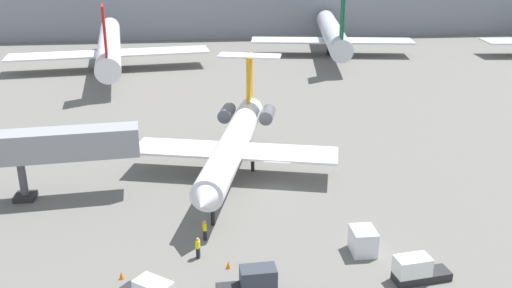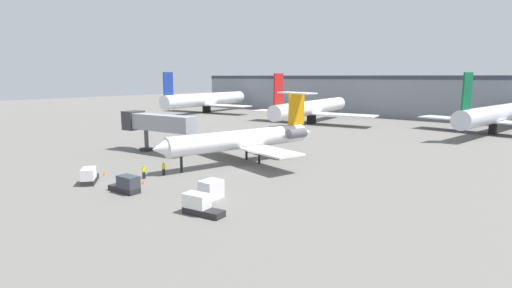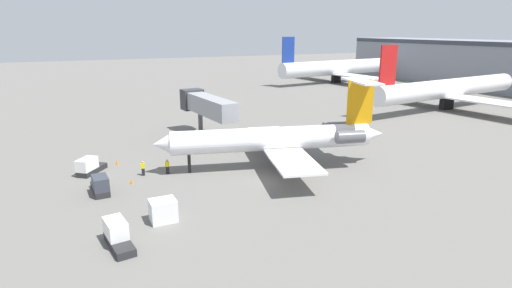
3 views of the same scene
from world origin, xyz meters
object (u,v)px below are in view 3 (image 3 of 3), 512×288
at_px(jet_bridge, 205,105).
at_px(parked_airliner_west_end, 336,68).
at_px(baggage_tug_spare, 89,167).
at_px(traffic_cone_mid, 117,162).
at_px(cargo_container_uld, 163,211).
at_px(baggage_tug_lead, 100,186).
at_px(baggage_tug_trailing, 117,235).
at_px(parked_airliner_west_mid, 448,89).
at_px(regional_jet, 280,138).
at_px(ground_crew_loader, 143,168).
at_px(traffic_cone_near, 131,181).
at_px(ground_crew_marshaller, 167,167).

height_order(jet_bridge, parked_airliner_west_end, parked_airliner_west_end).
xyz_separation_m(baggage_tug_spare, traffic_cone_mid, (-2.22, 3.20, -0.56)).
bearing_deg(parked_airliner_west_end, cargo_container_uld, -43.29).
bearing_deg(baggage_tug_lead, cargo_container_uld, 26.55).
height_order(baggage_tug_trailing, parked_airliner_west_mid, parked_airliner_west_mid).
distance_m(regional_jet, parked_airliner_west_mid, 51.31).
bearing_deg(traffic_cone_mid, baggage_tug_spare, -55.26).
bearing_deg(parked_airliner_west_end, ground_crew_loader, -48.43).
relative_size(regional_jet, traffic_cone_near, 49.30).
bearing_deg(ground_crew_loader, parked_airliner_west_mid, 103.22).
xyz_separation_m(baggage_tug_trailing, cargo_container_uld, (-2.64, 4.04, 0.12)).
relative_size(traffic_cone_mid, parked_airliner_west_end, 0.01).
bearing_deg(ground_crew_loader, ground_crew_marshaller, 78.31).
bearing_deg(traffic_cone_mid, ground_crew_marshaller, 39.45).
bearing_deg(baggage_tug_lead, baggage_tug_spare, -174.50).
bearing_deg(ground_crew_loader, baggage_tug_trailing, -16.64).
xyz_separation_m(baggage_tug_spare, parked_airliner_west_end, (-57.06, 73.27, 3.64)).
relative_size(ground_crew_marshaller, traffic_cone_near, 3.07).
relative_size(ground_crew_loader, parked_airliner_west_end, 0.04).
xyz_separation_m(ground_crew_marshaller, cargo_container_uld, (11.78, -3.04, 0.10)).
bearing_deg(regional_jet, baggage_tug_trailing, -60.20).
height_order(ground_crew_marshaller, traffic_cone_mid, ground_crew_marshaller).
height_order(jet_bridge, traffic_cone_mid, jet_bridge).
bearing_deg(ground_crew_loader, parked_airliner_west_end, 131.57).
bearing_deg(cargo_container_uld, jet_bridge, 154.83).
xyz_separation_m(ground_crew_loader, cargo_container_uld, (12.32, -0.43, 0.10)).
xyz_separation_m(traffic_cone_near, parked_airliner_west_end, (-62.32, 69.46, 4.20)).
height_order(ground_crew_marshaller, traffic_cone_near, ground_crew_marshaller).
xyz_separation_m(ground_crew_loader, baggage_tug_spare, (-3.11, -5.43, -0.02)).
distance_m(baggage_tug_trailing, baggage_tug_spare, 18.10).
relative_size(baggage_tug_lead, baggage_tug_spare, 1.01).
relative_size(regional_jet, baggage_tug_lead, 6.65).
bearing_deg(cargo_container_uld, ground_crew_loader, 177.98).
xyz_separation_m(traffic_cone_near, traffic_cone_mid, (-7.47, -0.61, 0.00)).
bearing_deg(jet_bridge, baggage_tug_trailing, -29.61).
distance_m(regional_jet, parked_airliner_west_end, 82.84).
bearing_deg(traffic_cone_near, cargo_container_uld, 6.62).
xyz_separation_m(jet_bridge, baggage_tug_spare, (10.33, -17.09, -4.09)).
bearing_deg(ground_crew_loader, baggage_tug_spare, -119.80).
height_order(ground_crew_loader, parked_airliner_west_mid, parked_airliner_west_mid).
relative_size(jet_bridge, ground_crew_marshaller, 8.81).
distance_m(regional_jet, baggage_tug_spare, 21.85).
relative_size(ground_crew_marshaller, baggage_tug_lead, 0.41).
bearing_deg(traffic_cone_near, baggage_tug_trailing, -12.56).
relative_size(regional_jet, ground_crew_loader, 16.05).
relative_size(regional_jet, baggage_tug_trailing, 6.52).
height_order(cargo_container_uld, traffic_cone_mid, cargo_container_uld).
xyz_separation_m(regional_jet, baggage_tug_spare, (-6.84, -20.56, -2.77)).
distance_m(ground_crew_loader, cargo_container_uld, 12.33).
bearing_deg(traffic_cone_near, baggage_tug_spare, -144.04).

